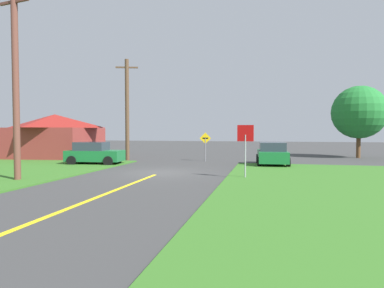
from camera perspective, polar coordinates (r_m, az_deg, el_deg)
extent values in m
plane|color=#3B3B3B|center=(18.99, -5.47, -4.99)|extent=(120.00, 120.00, 0.00)
cube|color=#356D23|center=(14.64, 28.94, -7.27)|extent=(12.00, 20.00, 0.08)
cube|color=yellow|center=(11.77, -18.02, -9.54)|extent=(0.20, 14.00, 0.01)
cylinder|color=#9EA0A8|center=(16.57, 9.29, -2.23)|extent=(0.07, 0.07, 2.21)
cube|color=red|center=(16.52, 9.32, 1.88)|extent=(0.82, 0.11, 0.82)
cube|color=#196B33|center=(23.65, 13.82, -2.06)|extent=(2.15, 4.18, 0.76)
cube|color=#2D3842|center=(23.45, 13.86, -0.43)|extent=(1.82, 2.33, 0.60)
cylinder|color=black|center=(25.02, 11.42, -2.50)|extent=(0.25, 0.69, 0.68)
cylinder|color=black|center=(25.14, 15.77, -2.52)|extent=(0.25, 0.69, 0.68)
cylinder|color=black|center=(22.25, 11.60, -3.08)|extent=(0.25, 0.69, 0.68)
cylinder|color=black|center=(22.38, 16.48, -3.10)|extent=(0.25, 0.69, 0.68)
cube|color=#196B33|center=(24.39, -16.56, -1.96)|extent=(4.06, 2.19, 0.76)
cube|color=#2D3842|center=(24.45, -17.13, -0.36)|extent=(2.29, 1.80, 0.60)
cylinder|color=black|center=(24.73, -12.91, -2.56)|extent=(0.70, 0.29, 0.68)
cylinder|color=black|center=(23.08, -14.43, -2.92)|extent=(0.70, 0.29, 0.68)
cylinder|color=black|center=(25.77, -18.46, -2.43)|extent=(0.70, 0.29, 0.68)
cylinder|color=black|center=(24.19, -20.28, -2.75)|extent=(0.70, 0.29, 0.68)
cylinder|color=brown|center=(17.79, -28.42, 9.12)|extent=(0.31, 0.31, 9.20)
cube|color=brown|center=(18.67, -28.66, 20.97)|extent=(1.80, 0.39, 0.12)
cylinder|color=brown|center=(27.36, -11.26, 5.84)|extent=(0.32, 0.32, 8.25)
cube|color=brown|center=(27.80, -11.32, 12.98)|extent=(1.76, 0.64, 0.12)
cylinder|color=slate|center=(25.95, 2.34, -1.01)|extent=(0.08, 0.08, 1.83)
cube|color=yellow|center=(25.91, 2.35, 1.01)|extent=(0.90, 0.18, 0.91)
cube|color=black|center=(25.91, 2.35, 1.01)|extent=(0.45, 0.11, 0.10)
cylinder|color=brown|center=(32.76, 27.06, -0.25)|extent=(0.36, 0.36, 2.20)
sphere|color=#21762E|center=(32.78, 27.15, 4.96)|extent=(4.70, 4.70, 4.70)
cube|color=maroon|center=(32.23, -22.80, 0.21)|extent=(7.55, 7.60, 2.69)
pyramid|color=maroon|center=(32.23, -22.86, 3.70)|extent=(7.55, 7.60, 1.24)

